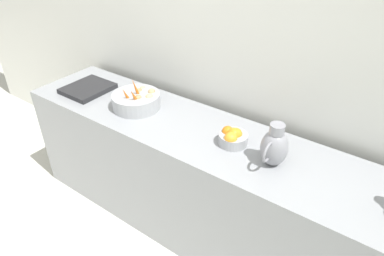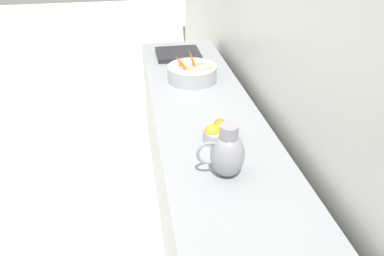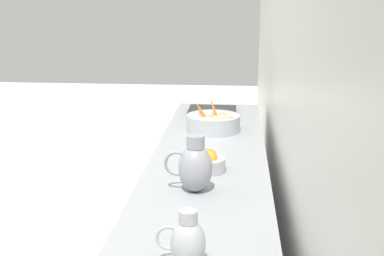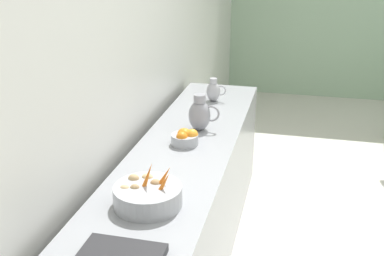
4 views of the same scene
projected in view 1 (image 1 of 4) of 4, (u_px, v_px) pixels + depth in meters
The scene contains 6 objects.
tile_wall_left at pixel (347, 34), 1.81m from camera, with size 0.10×7.72×3.00m, color silver.
prep_counter at pixel (216, 191), 2.35m from camera, with size 0.61×3.01×0.87m, color gray.
vegetable_colander at pixel (137, 100), 2.41m from camera, with size 0.34×0.34×0.23m.
orange_bowl at pixel (233, 137), 2.04m from camera, with size 0.17×0.17×0.11m.
metal_pitcher_tall at pixel (274, 147), 1.85m from camera, with size 0.21×0.15×0.25m.
counter_sink_basin at pixel (88, 89), 2.65m from camera, with size 0.34×0.30×0.04m, color #232326.
Camera 1 is at (-0.03, 0.93, 2.07)m, focal length 32.42 mm.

